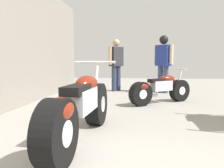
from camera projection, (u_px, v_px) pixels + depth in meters
ground_plane at (143, 110)px, 4.53m from camera, size 18.05×18.05×0.00m
garage_partition_left at (16, 37)px, 4.69m from camera, size 0.08×8.28×2.96m
motorcycle_maroon_cruiser at (80, 108)px, 2.70m from camera, size 0.63×2.11×0.98m
motorcycle_black_naked at (160, 89)px, 5.23m from camera, size 1.50×1.20×0.82m
mechanic_in_blue at (116, 62)px, 7.49m from camera, size 0.52×0.61×1.73m
mechanic_with_helmet at (163, 59)px, 7.04m from camera, size 0.59×0.57×1.80m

